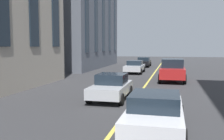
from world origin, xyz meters
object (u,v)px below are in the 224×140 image
car_white_oncoming (155,112)px  car_black_parked_b (144,62)px  car_silver_mid (135,67)px  car_red_parked_a (172,70)px  car_silver_near (111,87)px

car_white_oncoming → car_black_parked_b: size_ratio=1.00×
car_black_parked_b → car_white_oncoming: bearing=-172.7°
car_silver_mid → car_red_parked_a: (-5.79, -4.05, 0.27)m
car_silver_mid → car_white_oncoming: bearing=-169.5°
car_black_parked_b → car_red_parked_a: bearing=-164.5°
car_silver_mid → car_black_parked_b: same height
car_red_parked_a → car_silver_near: car_red_parked_a is taller
car_red_parked_a → car_white_oncoming: 13.21m
car_red_parked_a → car_black_parked_b: bearing=15.5°
car_red_parked_a → car_white_oncoming: size_ratio=1.07×
car_silver_mid → car_black_parked_b: 9.04m
car_silver_mid → car_black_parked_b: size_ratio=1.00×
car_silver_near → car_red_parked_a: bearing=-21.4°
car_silver_near → car_black_parked_b: bearing=2.1°
car_red_parked_a → car_silver_near: size_ratio=1.21×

